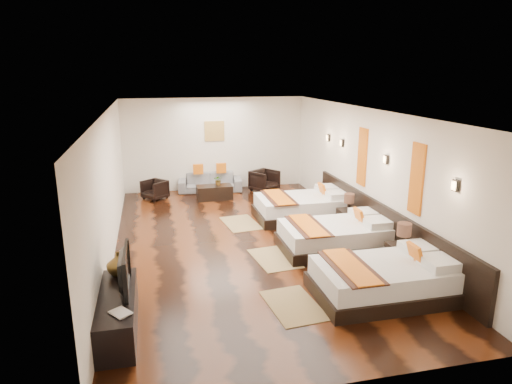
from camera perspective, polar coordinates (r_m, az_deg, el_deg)
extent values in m
cube|color=black|center=(9.90, -1.11, -6.29)|extent=(5.50, 9.50, 0.01)
cube|color=white|center=(9.25, -1.20, 10.08)|extent=(5.50, 9.50, 0.01)
cube|color=silver|center=(14.07, -5.20, 6.00)|extent=(5.50, 0.01, 2.80)
cube|color=silver|center=(9.32, -17.93, 0.64)|extent=(0.01, 9.50, 2.80)
cube|color=silver|center=(10.38, 13.87, 2.37)|extent=(0.01, 9.50, 2.80)
cube|color=black|center=(9.94, 15.39, -4.00)|extent=(0.08, 6.60, 0.90)
cube|color=black|center=(7.93, 15.58, -11.62)|extent=(2.27, 1.40, 0.24)
cube|color=white|center=(7.81, 15.72, -9.77)|extent=(2.16, 1.29, 0.32)
cube|color=orange|center=(7.96, 19.31, -7.31)|extent=(0.17, 0.35, 0.35)
cube|color=#38190F|center=(7.48, 11.77, -9.18)|extent=(0.59, 1.42, 0.02)
cube|color=orange|center=(7.48, 11.78, -9.07)|extent=(0.41, 1.42, 0.02)
cube|color=black|center=(9.62, 9.75, -6.43)|extent=(2.22, 1.37, 0.23)
cube|color=white|center=(9.52, 9.82, -4.89)|extent=(2.11, 1.27, 0.32)
cube|color=orange|center=(9.64, 12.80, -3.00)|extent=(0.16, 0.34, 0.34)
cube|color=#38190F|center=(9.26, 6.54, -4.23)|extent=(0.58, 1.40, 0.02)
cube|color=orange|center=(9.26, 6.54, -4.13)|extent=(0.40, 1.40, 0.02)
cube|color=black|center=(11.47, 5.70, -2.69)|extent=(2.27, 1.41, 0.24)
cube|color=white|center=(11.39, 5.74, -1.35)|extent=(2.16, 1.30, 0.32)
cube|color=orange|center=(11.49, 8.33, 0.23)|extent=(0.17, 0.35, 0.35)
cube|color=#38190F|center=(11.17, 2.87, -0.70)|extent=(0.60, 1.43, 0.02)
cube|color=orange|center=(11.16, 2.87, -0.62)|extent=(0.41, 1.43, 0.02)
cube|color=black|center=(8.83, 17.76, -7.92)|extent=(0.48, 0.48, 0.53)
cylinder|color=black|center=(8.69, 17.96, -5.66)|extent=(0.08, 0.08, 0.21)
cylinder|color=#3F2619|center=(8.63, 18.06, -4.47)|extent=(0.25, 0.25, 0.23)
cube|color=black|center=(10.78, 11.44, -3.41)|extent=(0.44, 0.44, 0.49)
cylinder|color=black|center=(10.68, 11.53, -1.68)|extent=(0.08, 0.08, 0.19)
cylinder|color=#3F2619|center=(10.63, 11.58, -0.77)|extent=(0.23, 0.23, 0.21)
cube|color=olive|center=(7.44, 4.69, -13.94)|extent=(0.86, 1.27, 0.01)
cube|color=olive|center=(9.08, 2.32, -8.30)|extent=(0.89, 1.28, 0.01)
cube|color=olive|center=(11.06, -1.92, -3.92)|extent=(0.89, 1.28, 0.01)
cube|color=black|center=(6.95, -16.89, -14.27)|extent=(0.50, 1.80, 0.55)
imported|color=black|center=(6.87, -16.74, -9.35)|extent=(0.14, 1.01, 0.58)
imported|color=black|center=(6.29, -17.40, -14.59)|extent=(0.33, 0.35, 0.03)
imported|color=brown|center=(7.37, -16.85, -8.53)|extent=(0.35, 0.35, 0.37)
imported|color=slate|center=(13.98, -5.77, 1.23)|extent=(1.97, 0.95, 0.56)
imported|color=black|center=(13.38, -12.56, 0.30)|extent=(0.85, 0.84, 0.55)
imported|color=black|center=(13.87, 1.07, 1.41)|extent=(0.99, 0.99, 0.66)
cube|color=black|center=(13.11, -5.22, -0.05)|extent=(1.01, 0.52, 0.40)
imported|color=#265E1F|center=(13.09, -4.73, 1.51)|extent=(0.28, 0.25, 0.29)
cube|color=#D86014|center=(8.70, 19.46, 1.56)|extent=(0.04, 0.40, 1.30)
cube|color=#D86014|center=(10.58, 13.15, 4.30)|extent=(0.04, 0.40, 1.30)
cube|color=black|center=(7.78, 23.71, 0.75)|extent=(0.06, 0.12, 0.18)
cube|color=#FFD18C|center=(7.77, 23.53, 0.73)|extent=(0.02, 0.10, 0.14)
cube|color=black|center=(9.59, 15.96, 3.94)|extent=(0.06, 0.12, 0.18)
cube|color=#FFD18C|center=(9.57, 15.81, 3.94)|extent=(0.02, 0.10, 0.14)
cube|color=black|center=(11.53, 10.71, 6.06)|extent=(0.06, 0.12, 0.18)
cube|color=#FFD18C|center=(11.52, 10.58, 6.05)|extent=(0.02, 0.10, 0.14)
cube|color=black|center=(12.35, 9.04, 6.72)|extent=(0.06, 0.12, 0.18)
cube|color=#FFD18C|center=(12.34, 8.91, 6.72)|extent=(0.02, 0.10, 0.14)
cube|color=#AD873F|center=(14.00, -5.23, 7.60)|extent=(0.60, 0.04, 0.60)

